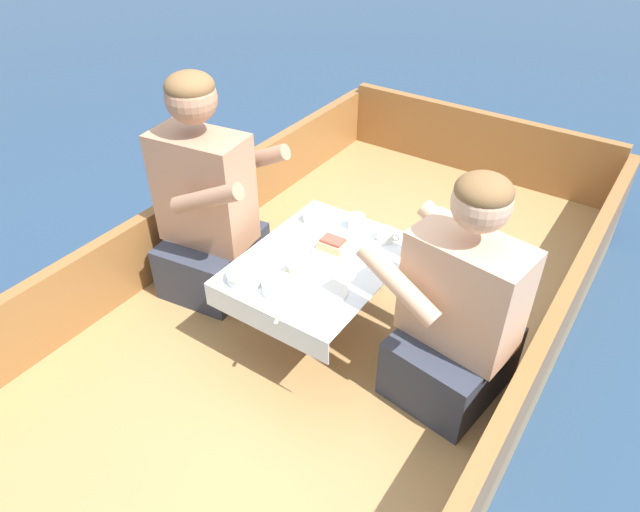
% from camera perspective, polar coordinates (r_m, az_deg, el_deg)
% --- Properties ---
extents(ground_plane, '(60.00, 60.00, 0.00)m').
position_cam_1_polar(ground_plane, '(2.78, 1.56, -9.54)').
color(ground_plane, navy).
extents(boat_deck, '(1.80, 3.25, 0.27)m').
position_cam_1_polar(boat_deck, '(2.68, 1.61, -7.55)').
color(boat_deck, '#A87F4C').
rests_on(boat_deck, ground_plane).
extents(gunwale_port, '(0.06, 3.25, 0.34)m').
position_cam_1_polar(gunwale_port, '(2.94, -12.68, 3.58)').
color(gunwale_port, '#936033').
rests_on(gunwale_port, boat_deck).
extents(gunwale_starboard, '(0.06, 3.25, 0.34)m').
position_cam_1_polar(gunwale_starboard, '(2.27, 20.82, -10.11)').
color(gunwale_starboard, '#936033').
rests_on(gunwale_starboard, boat_deck).
extents(bow_coaming, '(1.68, 0.06, 0.39)m').
position_cam_1_polar(bow_coaming, '(3.72, 15.38, 10.93)').
color(bow_coaming, '#936033').
rests_on(bow_coaming, boat_deck).
extents(cockpit_table, '(0.56, 0.73, 0.37)m').
position_cam_1_polar(cockpit_table, '(2.30, 0.00, -1.24)').
color(cockpit_table, '#B2B2B7').
rests_on(cockpit_table, boat_deck).
extents(person_port, '(0.56, 0.50, 1.02)m').
position_cam_1_polar(person_port, '(2.55, -11.19, 4.65)').
color(person_port, '#333847').
rests_on(person_port, boat_deck).
extents(person_starboard, '(0.56, 0.51, 0.92)m').
position_cam_1_polar(person_starboard, '(2.09, 13.65, -5.70)').
color(person_starboard, '#333847').
rests_on(person_starboard, boat_deck).
extents(plate_sandwich, '(0.18, 0.18, 0.01)m').
position_cam_1_polar(plate_sandwich, '(2.32, 1.28, 0.64)').
color(plate_sandwich, silver).
rests_on(plate_sandwich, cockpit_table).
extents(plate_bread, '(0.17, 0.17, 0.01)m').
position_cam_1_polar(plate_bread, '(2.12, 0.55, -3.45)').
color(plate_bread, silver).
rests_on(plate_bread, cockpit_table).
extents(sandwich, '(0.11, 0.08, 0.05)m').
position_cam_1_polar(sandwich, '(2.30, 1.29, 1.19)').
color(sandwich, '#E0BC7F').
rests_on(sandwich, plate_sandwich).
extents(bowl_port_near, '(0.13, 0.13, 0.04)m').
position_cam_1_polar(bowl_port_near, '(2.11, -4.09, -3.04)').
color(bowl_port_near, silver).
rests_on(bowl_port_near, cockpit_table).
extents(bowl_starboard_near, '(0.15, 0.15, 0.04)m').
position_cam_1_polar(bowl_starboard_near, '(2.18, -7.43, -1.90)').
color(bowl_starboard_near, silver).
rests_on(bowl_starboard_near, cockpit_table).
extents(coffee_cup_port, '(0.10, 0.07, 0.06)m').
position_cam_1_polar(coffee_cup_port, '(2.45, 3.61, 3.49)').
color(coffee_cup_port, silver).
rests_on(coffee_cup_port, cockpit_table).
extents(coffee_cup_starboard, '(0.10, 0.07, 0.05)m').
position_cam_1_polar(coffee_cup_starboard, '(2.38, 6.60, 2.13)').
color(coffee_cup_starboard, silver).
rests_on(coffee_cup_starboard, cockpit_table).
extents(coffee_cup_center, '(0.10, 0.07, 0.05)m').
position_cam_1_polar(coffee_cup_center, '(2.48, -0.83, 4.00)').
color(coffee_cup_center, silver).
rests_on(coffee_cup_center, cockpit_table).
extents(tin_can, '(0.07, 0.07, 0.05)m').
position_cam_1_polar(tin_can, '(2.18, -2.67, -1.32)').
color(tin_can, silver).
rests_on(tin_can, cockpit_table).
extents(utensil_spoon_starboard, '(0.09, 0.16, 0.01)m').
position_cam_1_polar(utensil_spoon_starboard, '(2.37, -1.82, 1.52)').
color(utensil_spoon_starboard, silver).
rests_on(utensil_spoon_starboard, cockpit_table).
extents(utensil_fork_starboard, '(0.14, 0.13, 0.00)m').
position_cam_1_polar(utensil_fork_starboard, '(2.25, -0.30, -0.71)').
color(utensil_fork_starboard, silver).
rests_on(utensil_fork_starboard, cockpit_table).
extents(utensil_spoon_center, '(0.11, 0.15, 0.01)m').
position_cam_1_polar(utensil_spoon_center, '(2.34, 5.64, 0.86)').
color(utensil_spoon_center, silver).
rests_on(utensil_spoon_center, cockpit_table).
extents(utensil_fork_port, '(0.07, 0.17, 0.00)m').
position_cam_1_polar(utensil_fork_port, '(2.06, -3.50, -4.92)').
color(utensil_fork_port, silver).
rests_on(utensil_fork_port, cockpit_table).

